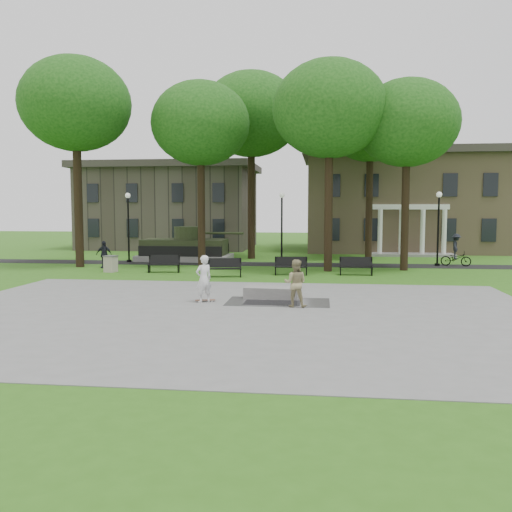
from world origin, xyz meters
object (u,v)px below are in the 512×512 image
(skateboarder, at_px, (204,279))
(park_bench_0, at_px, (164,263))
(concrete_block, at_px, (272,292))
(friend_watching, at_px, (295,283))
(trash_bin, at_px, (111,264))
(cyclist, at_px, (456,253))

(skateboarder, bearing_deg, park_bench_0, -106.26)
(skateboarder, bearing_deg, concrete_block, 167.49)
(friend_watching, xyz_separation_m, trash_bin, (-11.15, 9.98, -0.42))
(concrete_block, xyz_separation_m, friend_watching, (1.05, -1.93, 0.66))
(park_bench_0, bearing_deg, skateboarder, -71.32)
(concrete_block, height_order, cyclist, cyclist)
(friend_watching, relative_size, cyclist, 0.86)
(skateboarder, xyz_separation_m, park_bench_0, (-4.44, 9.65, -0.42))
(concrete_block, relative_size, cyclist, 1.07)
(skateboarder, xyz_separation_m, cyclist, (13.09, 15.28, -0.09))
(concrete_block, height_order, park_bench_0, park_bench_0)
(concrete_block, relative_size, trash_bin, 2.29)
(concrete_block, relative_size, park_bench_0, 1.20)
(concrete_block, height_order, friend_watching, friend_watching)
(friend_watching, bearing_deg, trash_bin, -35.71)
(park_bench_0, relative_size, trash_bin, 1.91)
(concrete_block, height_order, skateboarder, skateboarder)
(skateboarder, xyz_separation_m, friend_watching, (3.58, -0.55, -0.03))
(skateboarder, relative_size, trash_bin, 1.91)
(skateboarder, distance_m, park_bench_0, 10.63)
(trash_bin, bearing_deg, cyclist, 15.82)
(skateboarder, bearing_deg, friend_watching, 130.24)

